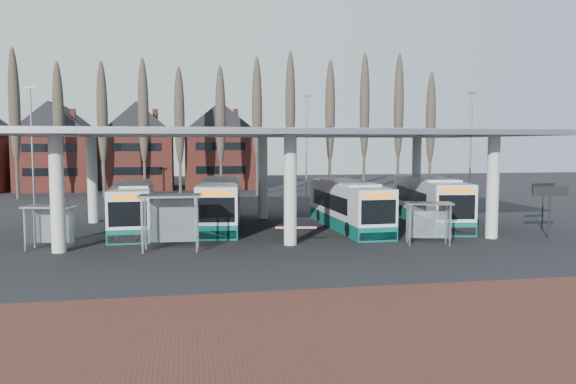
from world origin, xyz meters
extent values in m
plane|color=black|center=(0.00, 0.00, 0.00)|extent=(140.00, 140.00, 0.00)
cube|color=#502920|center=(0.00, -12.00, 0.01)|extent=(70.00, 10.00, 0.03)
cylinder|color=silver|center=(-12.00, 2.50, 3.00)|extent=(0.70, 0.70, 6.00)
cylinder|color=silver|center=(-12.00, 13.50, 3.00)|extent=(0.70, 0.70, 6.00)
cylinder|color=silver|center=(0.00, 2.50, 3.00)|extent=(0.70, 0.70, 6.00)
cylinder|color=silver|center=(0.00, 13.50, 3.00)|extent=(0.70, 0.70, 6.00)
cylinder|color=silver|center=(12.00, 2.50, 3.00)|extent=(0.70, 0.70, 6.00)
cylinder|color=silver|center=(12.00, 13.50, 3.00)|extent=(0.70, 0.70, 6.00)
cube|color=gray|center=(0.00, 8.00, 6.25)|extent=(32.00, 16.00, 0.12)
cube|color=silver|center=(0.00, 8.00, 6.32)|extent=(31.50, 15.50, 0.04)
cone|color=#473D33|center=(-22.00, 33.00, 7.25)|extent=(0.36, 0.36, 14.50)
ellipsoid|color=#473D33|center=(-22.00, 33.00, 8.99)|extent=(1.10, 1.10, 11.02)
cone|color=#473D33|center=(-18.00, 33.00, 7.25)|extent=(0.36, 0.36, 14.50)
ellipsoid|color=#473D33|center=(-18.00, 33.00, 8.99)|extent=(1.10, 1.10, 11.02)
cone|color=#473D33|center=(-14.00, 33.00, 7.25)|extent=(0.36, 0.36, 14.50)
ellipsoid|color=#473D33|center=(-14.00, 33.00, 8.99)|extent=(1.10, 1.10, 11.02)
cone|color=#473D33|center=(-10.00, 33.00, 7.25)|extent=(0.36, 0.36, 14.50)
ellipsoid|color=#473D33|center=(-10.00, 33.00, 8.99)|extent=(1.10, 1.10, 11.02)
cone|color=#473D33|center=(-6.00, 33.00, 7.25)|extent=(0.36, 0.36, 14.50)
ellipsoid|color=#473D33|center=(-6.00, 33.00, 8.99)|extent=(1.10, 1.10, 11.02)
cone|color=#473D33|center=(-2.00, 33.00, 7.25)|extent=(0.36, 0.36, 14.50)
ellipsoid|color=#473D33|center=(-2.00, 33.00, 8.99)|extent=(1.10, 1.10, 11.02)
cone|color=#473D33|center=(2.00, 33.00, 7.25)|extent=(0.36, 0.36, 14.50)
ellipsoid|color=#473D33|center=(2.00, 33.00, 8.99)|extent=(1.10, 1.10, 11.02)
cone|color=#473D33|center=(6.00, 33.00, 7.25)|extent=(0.36, 0.36, 14.50)
ellipsoid|color=#473D33|center=(6.00, 33.00, 8.99)|extent=(1.10, 1.10, 11.02)
cone|color=#473D33|center=(10.00, 33.00, 7.25)|extent=(0.36, 0.36, 14.50)
ellipsoid|color=#473D33|center=(10.00, 33.00, 8.99)|extent=(1.10, 1.10, 11.02)
cone|color=#473D33|center=(14.00, 33.00, 7.25)|extent=(0.36, 0.36, 14.50)
ellipsoid|color=#473D33|center=(14.00, 33.00, 8.99)|extent=(1.10, 1.10, 11.02)
cone|color=#473D33|center=(18.00, 33.00, 7.25)|extent=(0.36, 0.36, 14.50)
ellipsoid|color=#473D33|center=(18.00, 33.00, 8.99)|extent=(1.10, 1.10, 11.02)
cone|color=#473D33|center=(22.00, 33.00, 7.25)|extent=(0.36, 0.36, 14.50)
ellipsoid|color=#473D33|center=(22.00, 33.00, 8.99)|extent=(1.10, 1.10, 11.02)
cube|color=maroon|center=(-20.50, 44.00, 3.50)|extent=(8.00, 10.00, 7.00)
pyramid|color=black|center=(-20.50, 44.00, 10.50)|extent=(8.30, 10.30, 3.50)
cube|color=maroon|center=(-11.00, 44.00, 3.50)|extent=(8.00, 10.00, 7.00)
pyramid|color=black|center=(-11.00, 44.00, 10.50)|extent=(8.30, 10.30, 3.50)
cube|color=maroon|center=(-1.50, 44.00, 3.50)|extent=(8.00, 10.00, 7.00)
pyramid|color=black|center=(-1.50, 44.00, 10.50)|extent=(8.30, 10.30, 3.50)
cylinder|color=slate|center=(-18.00, 22.00, 5.00)|extent=(0.16, 0.16, 10.00)
cube|color=slate|center=(-18.00, 22.00, 10.10)|extent=(0.80, 0.15, 0.15)
cylinder|color=slate|center=(6.00, 26.00, 5.00)|extent=(0.16, 0.16, 10.00)
cube|color=slate|center=(6.00, 26.00, 10.10)|extent=(0.80, 0.15, 0.15)
cylinder|color=slate|center=(20.00, 20.00, 5.00)|extent=(0.16, 0.16, 10.00)
cube|color=slate|center=(20.00, 20.00, 10.10)|extent=(0.80, 0.15, 0.15)
cube|color=silver|center=(-8.92, 9.54, 1.64)|extent=(2.69, 11.03, 2.56)
cube|color=#0B544D|center=(-8.92, 9.54, 0.41)|extent=(2.71, 11.05, 0.82)
cube|color=silver|center=(-8.92, 9.54, 2.97)|extent=(2.31, 6.64, 0.16)
cube|color=black|center=(-8.94, 9.99, 1.73)|extent=(2.63, 7.96, 1.00)
cube|color=black|center=(-8.74, 4.08, 1.69)|extent=(2.05, 0.12, 1.37)
cube|color=black|center=(-9.11, 14.99, 1.73)|extent=(1.98, 0.12, 1.10)
cube|color=orange|center=(-8.74, 4.08, 2.60)|extent=(1.63, 0.10, 0.27)
cube|color=black|center=(-8.74, 4.09, 0.32)|extent=(2.21, 0.15, 0.46)
cylinder|color=black|center=(-9.86, 6.03, 0.44)|extent=(0.28, 0.88, 0.88)
cylinder|color=black|center=(-7.75, 6.10, 0.44)|extent=(0.28, 0.88, 0.88)
cylinder|color=black|center=(-10.08, 12.70, 0.44)|extent=(0.28, 0.88, 0.88)
cylinder|color=black|center=(-7.98, 12.77, 0.44)|extent=(0.28, 0.88, 0.88)
cube|color=silver|center=(-3.30, 10.18, 1.72)|extent=(3.67, 11.66, 2.67)
cube|color=#0B544D|center=(-3.30, 10.18, 0.43)|extent=(3.69, 11.68, 0.86)
cube|color=silver|center=(-3.30, 10.18, 3.10)|extent=(2.93, 7.07, 0.17)
cube|color=black|center=(-3.25, 10.65, 1.81)|extent=(3.36, 8.47, 1.05)
cube|color=black|center=(-3.92, 4.50, 1.77)|extent=(2.14, 0.29, 1.43)
cube|color=black|center=(-2.68, 15.85, 1.81)|extent=(2.06, 0.28, 1.15)
cube|color=orange|center=(-3.92, 4.50, 2.72)|extent=(1.70, 0.23, 0.29)
cube|color=black|center=(-3.92, 4.51, 0.33)|extent=(2.31, 0.33, 0.48)
cylinder|color=black|center=(-4.79, 6.69, 0.46)|extent=(0.37, 0.94, 0.92)
cylinder|color=black|center=(-2.60, 6.45, 0.46)|extent=(0.37, 0.94, 0.92)
cylinder|color=black|center=(-4.03, 13.62, 0.46)|extent=(0.37, 0.94, 0.92)
cylinder|color=black|center=(-1.84, 13.38, 0.46)|extent=(0.37, 0.94, 0.92)
cube|color=silver|center=(4.88, 7.92, 1.66)|extent=(2.62, 11.09, 2.58)
cube|color=#0B544D|center=(4.88, 7.92, 0.41)|extent=(2.64, 11.11, 0.83)
cube|color=silver|center=(4.88, 7.92, 2.99)|extent=(2.28, 6.67, 0.17)
cube|color=black|center=(4.87, 8.38, 1.75)|extent=(2.58, 8.01, 1.01)
cube|color=black|center=(5.01, 2.42, 1.70)|extent=(2.07, 0.11, 1.38)
cube|color=black|center=(4.74, 13.42, 1.75)|extent=(1.99, 0.10, 1.10)
cube|color=orange|center=(5.01, 2.42, 2.62)|extent=(1.64, 0.09, 0.28)
cube|color=black|center=(5.01, 2.43, 0.32)|extent=(2.23, 0.13, 0.46)
cylinder|color=black|center=(3.90, 4.40, 0.44)|extent=(0.28, 0.89, 0.88)
cylinder|color=black|center=(6.03, 4.45, 0.44)|extent=(0.28, 0.89, 0.88)
cylinder|color=black|center=(3.74, 11.11, 0.44)|extent=(0.28, 0.89, 0.88)
cylinder|color=black|center=(5.86, 11.16, 0.44)|extent=(0.28, 0.89, 0.88)
cube|color=silver|center=(11.02, 8.90, 1.74)|extent=(4.21, 11.85, 2.71)
cube|color=#0B544D|center=(11.02, 8.90, 0.44)|extent=(4.24, 11.87, 0.87)
cube|color=silver|center=(11.02, 8.90, 3.14)|extent=(3.26, 7.22, 0.17)
cube|color=black|center=(11.09, 9.38, 1.84)|extent=(3.76, 8.64, 1.06)
cube|color=black|center=(10.13, 3.18, 1.79)|extent=(2.15, 0.39, 1.45)
cube|color=black|center=(11.90, 14.61, 1.84)|extent=(2.08, 0.38, 1.16)
cube|color=orange|center=(10.13, 3.18, 2.76)|extent=(1.71, 0.31, 0.29)
cube|color=black|center=(10.13, 3.19, 0.34)|extent=(2.33, 0.44, 0.48)
cylinder|color=black|center=(9.35, 5.44, 0.46)|extent=(0.41, 0.96, 0.93)
cylinder|color=black|center=(11.56, 5.10, 0.46)|extent=(0.41, 0.96, 0.93)
cylinder|color=black|center=(10.43, 12.41, 0.46)|extent=(0.41, 0.96, 0.93)
cylinder|color=black|center=(12.64, 12.07, 0.46)|extent=(0.41, 0.96, 0.93)
cube|color=gray|center=(-13.77, 3.14, 1.11)|extent=(0.09, 0.09, 2.22)
cube|color=gray|center=(-11.70, 2.64, 1.11)|extent=(0.09, 0.09, 2.22)
cube|color=gray|center=(-13.55, 4.09, 1.11)|extent=(0.09, 0.09, 2.22)
cube|color=gray|center=(-11.48, 3.59, 1.11)|extent=(0.09, 0.09, 2.22)
cube|color=gray|center=(-12.62, 3.36, 2.26)|extent=(2.70, 1.79, 0.09)
cube|color=silver|center=(-12.50, 3.88, 1.15)|extent=(2.08, 0.53, 1.77)
cube|color=silver|center=(-13.70, 3.62, 1.15)|extent=(0.26, 0.96, 1.77)
cube|color=silver|center=(-11.55, 3.11, 1.15)|extent=(0.26, 0.96, 1.77)
cube|color=gray|center=(-7.77, 1.38, 1.40)|extent=(0.09, 0.09, 2.80)
cube|color=gray|center=(-5.09, 1.22, 1.40)|extent=(0.09, 0.09, 2.80)
cube|color=gray|center=(-7.70, 2.61, 1.40)|extent=(0.09, 0.09, 2.80)
cube|color=gray|center=(-5.02, 2.45, 1.40)|extent=(0.09, 0.09, 2.80)
cube|color=gray|center=(-6.40, 1.91, 2.85)|extent=(3.22, 1.75, 0.11)
cube|color=silver|center=(-6.36, 2.58, 1.46)|extent=(2.68, 0.21, 2.24)
cube|color=silver|center=(-7.79, 2.00, 1.46)|extent=(0.12, 1.23, 2.24)
cube|color=silver|center=(-5.00, 1.83, 1.46)|extent=(0.12, 1.23, 2.24)
cube|color=gray|center=(6.29, 0.96, 1.12)|extent=(0.09, 0.09, 2.23)
cube|color=gray|center=(8.37, 0.45, 1.12)|extent=(0.09, 0.09, 2.23)
cube|color=gray|center=(6.52, 1.92, 1.12)|extent=(0.09, 0.09, 2.23)
cube|color=gray|center=(8.60, 1.41, 1.12)|extent=(0.09, 0.09, 2.23)
cube|color=gray|center=(7.44, 1.18, 2.28)|extent=(2.73, 1.81, 0.09)
cube|color=silver|center=(7.57, 1.70, 1.16)|extent=(2.09, 0.54, 1.79)
cube|color=silver|center=(6.36, 1.45, 1.16)|extent=(0.27, 0.96, 1.79)
cube|color=silver|center=(8.53, 0.92, 1.16)|extent=(0.27, 0.96, 1.79)
cylinder|color=black|center=(15.07, 1.56, 1.50)|extent=(0.09, 0.09, 2.99)
cube|color=black|center=(15.07, 1.56, 2.81)|extent=(2.04, 0.50, 0.51)
cylinder|color=black|center=(17.10, 5.10, 1.46)|extent=(0.09, 0.09, 2.92)
cube|color=black|center=(17.10, 5.10, 2.74)|extent=(1.97, 0.63, 0.50)
cube|color=black|center=(0.29, 2.87, 0.56)|extent=(0.08, 0.08, 1.11)
cube|color=red|center=(0.29, 2.37, 0.96)|extent=(2.22, 0.43, 0.10)
camera|label=1|loc=(-5.59, -27.35, 5.53)|focal=35.00mm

